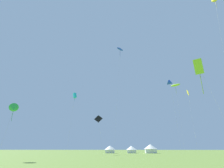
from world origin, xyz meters
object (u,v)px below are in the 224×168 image
object	(u,v)px
kite_cyan_box	(75,96)
kite_lime_box	(199,67)
kite_green_delta	(14,109)
kite_black_diamond	(98,119)
kite_yellow_diamond	(188,94)
festival_tent_center	(150,148)
kite_blue_parafoil	(120,49)
kite_lime_parafoil	(175,85)
festival_tent_right	(110,149)
festival_tent_left	(131,149)
kite_blue_delta	(170,83)

from	to	relation	value
kite_cyan_box	kite_lime_box	bearing A→B (deg)	-47.75
kite_green_delta	kite_black_diamond	bearing A→B (deg)	73.36
kite_yellow_diamond	festival_tent_center	xyz separation A→B (m)	(-10.44, 15.30, -15.69)
kite_blue_parafoil	kite_green_delta	world-z (taller)	kite_blue_parafoil
kite_black_diamond	kite_lime_parafoil	bearing A→B (deg)	4.81
kite_lime_box	festival_tent_right	size ratio (longest dim) A/B	3.77
kite_lime_parafoil	kite_blue_parafoil	bearing A→B (deg)	-165.34
kite_blue_parafoil	kite_lime_parafoil	bearing A→B (deg)	14.66
kite_cyan_box	festival_tent_left	distance (m)	28.16
kite_lime_parafoil	kite_lime_box	world-z (taller)	kite_lime_parafoil
festival_tent_right	kite_blue_parafoil	bearing A→B (deg)	-71.33
kite_lime_box	festival_tent_right	bearing A→B (deg)	112.39
kite_lime_parafoil	festival_tent_center	size ratio (longest dim) A/B	4.92
kite_blue_parafoil	kite_green_delta	bearing A→B (deg)	-120.77
kite_black_diamond	festival_tent_right	size ratio (longest dim) A/B	3.00
festival_tent_right	kite_yellow_diamond	bearing A→B (deg)	-31.36
kite_yellow_diamond	festival_tent_left	size ratio (longest dim) A/B	4.86
kite_yellow_diamond	kite_cyan_box	bearing A→B (deg)	172.28
kite_blue_parafoil	kite_black_diamond	xyz separation A→B (m)	(-7.54, 2.79, -24.25)
festival_tent_center	kite_black_diamond	bearing A→B (deg)	-149.07
kite_lime_parafoil	kite_blue_parafoil	distance (m)	23.44
kite_blue_parafoil	festival_tent_right	distance (m)	36.37
kite_cyan_box	festival_tent_left	xyz separation A→B (m)	(19.41, 10.33, -17.59)
kite_black_diamond	kite_lime_box	bearing A→B (deg)	-57.18
kite_green_delta	festival_tent_center	distance (m)	49.94
kite_black_diamond	festival_tent_right	xyz separation A→B (m)	(3.02, 10.59, -9.27)
festival_tent_center	kite_green_delta	bearing A→B (deg)	-122.93
festival_tent_right	kite_black_diamond	bearing A→B (deg)	-105.90
kite_black_diamond	festival_tent_center	bearing A→B (deg)	30.93
kite_yellow_diamond	festival_tent_center	distance (m)	24.28
kite_blue_parafoil	kite_blue_delta	bearing A→B (deg)	-5.00
kite_cyan_box	kite_blue_delta	xyz separation A→B (m)	(31.99, -4.44, 2.25)
kite_green_delta	festival_tent_left	xyz separation A→B (m)	(20.11, 41.62, -6.28)
festival_tent_center	festival_tent_left	bearing A→B (deg)	180.00
kite_lime_box	kite_yellow_diamond	bearing A→B (deg)	74.06
kite_lime_box	festival_tent_left	bearing A→B (deg)	102.79
kite_yellow_diamond	festival_tent_left	world-z (taller)	kite_yellow_diamond
kite_black_diamond	kite_lime_box	xyz separation A→B (m)	(20.43, -31.67, 3.12)
kite_blue_delta	kite_lime_box	distance (m)	28.62
kite_lime_parafoil	kite_yellow_diamond	size ratio (longest dim) A/B	1.24
kite_cyan_box	kite_yellow_diamond	xyz separation A→B (m)	(36.70, -4.97, -1.58)
kite_yellow_diamond	kite_black_diamond	bearing A→B (deg)	170.49
kite_cyan_box	kite_green_delta	xyz separation A→B (m)	(-0.70, -31.29, -11.31)
kite_blue_parafoil	kite_black_diamond	bearing A→B (deg)	159.72
kite_green_delta	kite_blue_delta	xyz separation A→B (m)	(32.68, 26.85, 13.56)
kite_blue_delta	kite_yellow_diamond	world-z (taller)	kite_blue_delta
kite_black_diamond	kite_blue_delta	world-z (taller)	kite_blue_delta
kite_black_diamond	kite_blue_delta	distance (m)	26.00
kite_black_diamond	festival_tent_center	size ratio (longest dim) A/B	2.56
kite_cyan_box	festival_tent_center	world-z (taller)	kite_cyan_box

